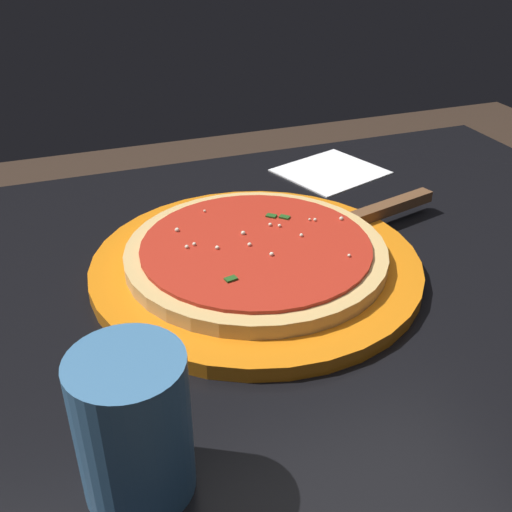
{
  "coord_description": "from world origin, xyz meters",
  "views": [
    {
      "loc": [
        -0.25,
        -0.53,
        1.1
      ],
      "look_at": [
        -0.05,
        0.01,
        0.77
      ],
      "focal_mm": 42.47,
      "sensor_mm": 36.0,
      "label": 1
    }
  ],
  "objects": [
    {
      "name": "pizza",
      "position": [
        -0.05,
        0.01,
        0.77
      ],
      "size": [
        0.29,
        0.29,
        0.02
      ],
      "color": "#DBB26B",
      "rests_on": "serving_plate"
    },
    {
      "name": "cup_tall_drink",
      "position": [
        -0.23,
        -0.23,
        0.8
      ],
      "size": [
        0.08,
        0.08,
        0.11
      ],
      "primitive_type": "cylinder",
      "color": "teal",
      "rests_on": "restaurant_table"
    },
    {
      "name": "napkin_folded_right",
      "position": [
        0.15,
        0.24,
        0.75
      ],
      "size": [
        0.17,
        0.17,
        0.0
      ],
      "primitive_type": "cube",
      "rotation": [
        0.0,
        0.0,
        0.32
      ],
      "color": "white",
      "rests_on": "restaurant_table"
    },
    {
      "name": "pizza_server",
      "position": [
        0.11,
        0.05,
        0.77
      ],
      "size": [
        0.22,
        0.1,
        0.01
      ],
      "color": "silver",
      "rests_on": "serving_plate"
    },
    {
      "name": "restaurant_table",
      "position": [
        0.0,
        0.0,
        0.59
      ],
      "size": [
        0.97,
        0.71,
        0.75
      ],
      "color": "black",
      "rests_on": "ground_plane"
    },
    {
      "name": "serving_plate",
      "position": [
        -0.05,
        0.01,
        0.75
      ],
      "size": [
        0.36,
        0.36,
        0.02
      ],
      "primitive_type": "cylinder",
      "color": "orange",
      "rests_on": "restaurant_table"
    }
  ]
}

